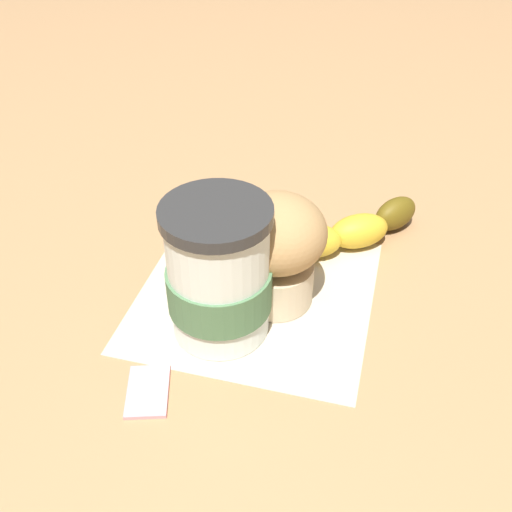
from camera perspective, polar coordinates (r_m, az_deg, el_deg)
ground_plane at (r=0.56m, az=0.00°, el=-3.69°), size 3.00×3.00×0.00m
paper_napkin at (r=0.56m, az=0.00°, el=-3.64°), size 0.21×0.21×0.00m
coffee_cup at (r=0.49m, az=-3.57°, el=-1.83°), size 0.09×0.09×0.12m
muffin at (r=0.52m, az=2.06°, el=1.11°), size 0.09×0.09×0.11m
banana at (r=0.61m, az=7.26°, el=2.28°), size 0.13×0.18×0.03m
sugar_packet at (r=0.48m, az=-10.28°, el=-12.43°), size 0.06×0.05×0.01m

